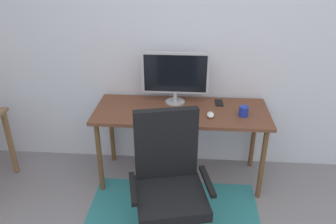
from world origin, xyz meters
name	(u,v)px	position (x,y,z in m)	size (l,w,h in m)	color
wall_back	(200,35)	(0.00, 2.20, 1.30)	(6.00, 0.10, 2.60)	silver
desk	(181,117)	(-0.14, 1.83, 0.65)	(1.53, 0.60, 0.72)	brown
monitor	(175,75)	(-0.21, 1.99, 0.99)	(0.60, 0.18, 0.48)	#B2B2B7
keyboard	(171,117)	(-0.23, 1.68, 0.73)	(0.43, 0.13, 0.02)	white
computer_mouse	(210,115)	(0.11, 1.72, 0.74)	(0.06, 0.10, 0.03)	white
coffee_cup	(244,111)	(0.39, 1.76, 0.77)	(0.08, 0.08, 0.09)	#1C2FA0
cell_phone	(219,103)	(0.20, 2.00, 0.73)	(0.07, 0.14, 0.01)	black
office_chair	(169,193)	(-0.20, 1.07, 0.43)	(0.62, 0.57, 1.03)	slate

